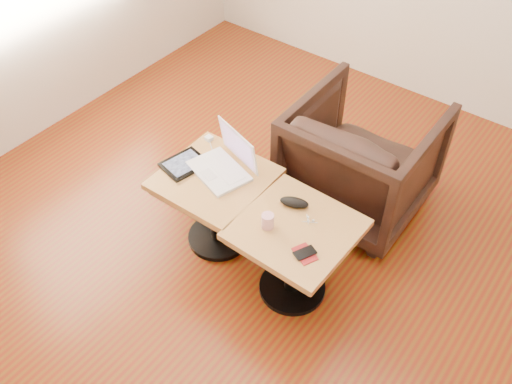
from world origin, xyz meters
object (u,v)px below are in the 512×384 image
Objects in this scene: side_table_right at (295,244)px; laptop at (225,163)px; striped_cup at (268,221)px; armchair at (361,159)px; side_table_left at (216,193)px.

side_table_right is 0.62m from laptop.
laptop is at bearing 155.25° from striped_cup.
armchair is at bearing 96.02° from side_table_right.
side_table_left is 0.95m from armchair.
side_table_right is 0.84m from armchair.
side_table_right is 7.11× the size of striped_cup.
armchair reaches higher than side_table_right.
laptop is at bearing 80.92° from side_table_left.
side_table_right is (0.59, -0.04, 0.00)m from side_table_left.
laptop is at bearing 169.07° from side_table_right.
laptop reaches higher than side_table_right.
laptop is 0.49× the size of armchair.
side_table_left is 0.71× the size of armchair.
armchair is (0.50, 0.72, -0.20)m from laptop.
armchair is at bearing 86.89° from striped_cup.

